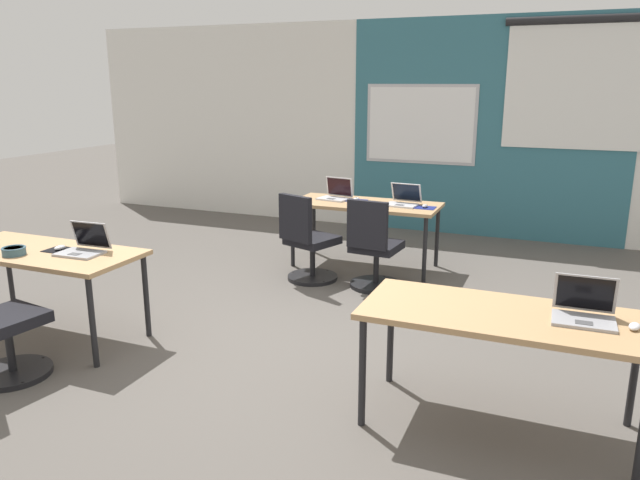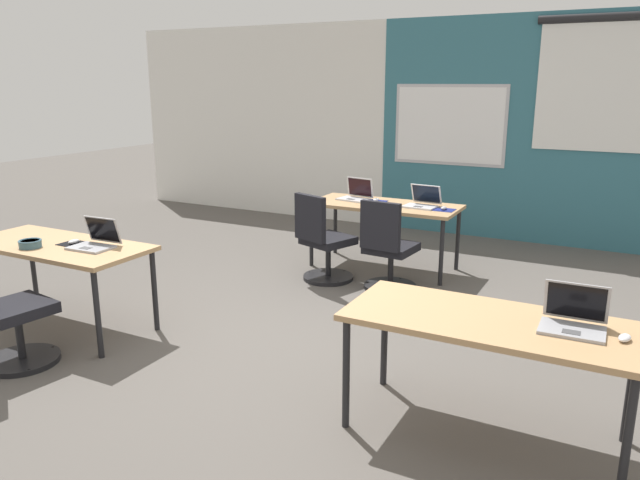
{
  "view_description": "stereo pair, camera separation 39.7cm",
  "coord_description": "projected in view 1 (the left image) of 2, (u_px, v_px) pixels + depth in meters",
  "views": [
    {
      "loc": [
        2.02,
        -4.01,
        2.0
      ],
      "look_at": [
        0.39,
        -0.04,
        0.88
      ],
      "focal_mm": 34.19,
      "sensor_mm": 36.0,
      "label": 1
    },
    {
      "loc": [
        2.38,
        -3.85,
        2.0
      ],
      "look_at": [
        0.39,
        -0.04,
        0.88
      ],
      "focal_mm": 34.19,
      "sensor_mm": 36.0,
      "label": 2
    }
  ],
  "objects": [
    {
      "name": "desk_near_right",
      "position": [
        502.0,
        322.0,
        3.49
      ],
      "size": [
        1.6,
        0.7,
        0.72
      ],
      "color": "tan",
      "rests_on": "ground"
    },
    {
      "name": "mouse_near_right_end",
      "position": [
        634.0,
        326.0,
        3.24
      ],
      "size": [
        0.08,
        0.11,
        0.03
      ],
      "color": "silver",
      "rests_on": "desk_near_right"
    },
    {
      "name": "mouse_near_left_inner",
      "position": [
        60.0,
        248.0,
        4.76
      ],
      "size": [
        0.06,
        0.1,
        0.03
      ],
      "color": "silver",
      "rests_on": "mousepad_near_left_inner"
    },
    {
      "name": "laptop_far_left",
      "position": [
        335.0,
        195.0,
        6.83
      ],
      "size": [
        0.37,
        0.32,
        0.24
      ],
      "rotation": [
        0.0,
        0.0,
        -0.16
      ],
      "color": "silver",
      "rests_on": "desk_far_center"
    },
    {
      "name": "back_wall_assembly",
      "position": [
        416.0,
        126.0,
        8.22
      ],
      "size": [
        10.0,
        0.27,
        2.8
      ],
      "color": "silver",
      "rests_on": "ground"
    },
    {
      "name": "laptop_near_right_end",
      "position": [
        584.0,
        311.0,
        3.37
      ],
      "size": [
        0.34,
        0.28,
        0.24
      ],
      "rotation": [
        0.0,
        0.0,
        0.02
      ],
      "color": "#9E9EA3",
      "rests_on": "desk_near_right"
    },
    {
      "name": "mouse_far_left",
      "position": [
        356.0,
        199.0,
        6.74
      ],
      "size": [
        0.06,
        0.1,
        0.03
      ],
      "color": "silver",
      "rests_on": "mousepad_far_left"
    },
    {
      "name": "mouse_far_right",
      "position": [
        425.0,
        206.0,
        6.36
      ],
      "size": [
        0.06,
        0.1,
        0.03
      ],
      "color": "#B2B2B7",
      "rests_on": "mousepad_far_right"
    },
    {
      "name": "laptop_far_right",
      "position": [
        403.0,
        200.0,
        6.5
      ],
      "size": [
        0.35,
        0.34,
        0.22
      ],
      "rotation": [
        0.0,
        0.0,
        -0.08
      ],
      "color": "silver",
      "rests_on": "desk_far_center"
    },
    {
      "name": "mousepad_near_left_inner",
      "position": [
        60.0,
        250.0,
        4.77
      ],
      "size": [
        0.22,
        0.19,
        0.0
      ],
      "color": "black",
      "rests_on": "desk_near_left"
    },
    {
      "name": "chair_far_right",
      "position": [
        374.0,
        252.0,
        5.97
      ],
      "size": [
        0.52,
        0.56,
        0.92
      ],
      "rotation": [
        0.0,
        0.0,
        3.06
      ],
      "color": "black",
      "rests_on": "ground"
    },
    {
      "name": "snack_bowl",
      "position": [
        14.0,
        250.0,
        4.63
      ],
      "size": [
        0.18,
        0.18,
        0.06
      ],
      "color": "#3D6070",
      "rests_on": "desk_near_left"
    },
    {
      "name": "laptop_near_left_inner",
      "position": [
        84.0,
        247.0,
        4.68
      ],
      "size": [
        0.34,
        0.31,
        0.23
      ],
      "rotation": [
        0.0,
        0.0,
        0.04
      ],
      "color": "#9E9EA3",
      "rests_on": "desk_near_left"
    },
    {
      "name": "desk_near_left",
      "position": [
        42.0,
        257.0,
        4.78
      ],
      "size": [
        1.6,
        0.7,
        0.72
      ],
      "color": "tan",
      "rests_on": "ground"
    },
    {
      "name": "chair_far_left",
      "position": [
        308.0,
        246.0,
        6.22
      ],
      "size": [
        0.56,
        0.61,
        0.92
      ],
      "rotation": [
        0.0,
        0.0,
        2.8
      ],
      "color": "black",
      "rests_on": "ground"
    },
    {
      "name": "mousepad_far_left",
      "position": [
        356.0,
        201.0,
        6.74
      ],
      "size": [
        0.22,
        0.19,
        0.0
      ],
      "color": "navy",
      "rests_on": "desk_far_center"
    },
    {
      "name": "mousepad_far_right",
      "position": [
        425.0,
        208.0,
        6.36
      ],
      "size": [
        0.22,
        0.19,
        0.0
      ],
      "color": "navy",
      "rests_on": "desk_far_center"
    },
    {
      "name": "desk_far_center",
      "position": [
        365.0,
        208.0,
        6.64
      ],
      "size": [
        1.6,
        0.7,
        0.72
      ],
      "color": "tan",
      "rests_on": "ground"
    },
    {
      "name": "ground_plane",
      "position": [
        277.0,
        341.0,
        4.84
      ],
      "size": [
        24.0,
        24.0,
        0.0
      ],
      "color": "#56514C"
    }
  ]
}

